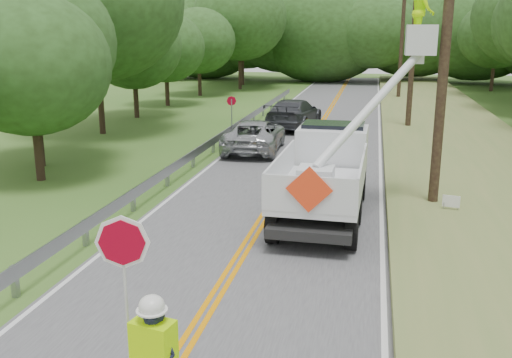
# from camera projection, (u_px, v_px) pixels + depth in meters

# --- Properties ---
(ground) EXTENTS (140.00, 140.00, 0.00)m
(ground) POSITION_uv_depth(u_px,v_px,m) (188.00, 343.00, 10.06)
(ground) COLOR #295418
(ground) RESTS_ON ground
(road) EXTENTS (7.20, 96.00, 0.03)m
(road) POSITION_uv_depth(u_px,v_px,m) (295.00, 166.00, 23.32)
(road) COLOR #49494C
(road) RESTS_ON ground
(guardrail) EXTENTS (0.18, 48.00, 0.77)m
(guardrail) POSITION_uv_depth(u_px,v_px,m) (208.00, 145.00, 24.84)
(guardrail) COLOR gray
(guardrail) RESTS_ON ground
(utility_poles) EXTENTS (1.60, 43.30, 10.00)m
(utility_poles) POSITION_uv_depth(u_px,v_px,m) (424.00, 35.00, 23.86)
(utility_poles) COLOR black
(utility_poles) RESTS_ON ground
(tall_grass_verge) EXTENTS (7.00, 96.00, 0.30)m
(tall_grass_verge) POSITION_uv_depth(u_px,v_px,m) (476.00, 171.00, 21.88)
(tall_grass_verge) COLOR olive
(tall_grass_verge) RESTS_ON ground
(treeline_left) EXTENTS (10.83, 54.44, 11.02)m
(treeline_left) POSITION_uv_depth(u_px,v_px,m) (179.00, 25.00, 40.04)
(treeline_left) COLOR #332319
(treeline_left) RESTS_ON ground
(treeline_horizon) EXTENTS (56.82, 15.33, 11.79)m
(treeline_horizon) POSITION_uv_depth(u_px,v_px,m) (361.00, 31.00, 61.71)
(treeline_horizon) COLOR #244017
(treeline_horizon) RESTS_ON ground
(flagger) EXTENTS (1.18, 0.58, 3.04)m
(flagger) POSITION_uv_depth(u_px,v_px,m) (154.00, 358.00, 7.62)
(flagger) COLOR #191E33
(flagger) RESTS_ON road
(bucket_truck) EXTENTS (4.27, 6.98, 6.77)m
(bucket_truck) POSITION_uv_depth(u_px,v_px,m) (334.00, 159.00, 17.54)
(bucket_truck) COLOR black
(bucket_truck) RESTS_ON road
(suv_silver) EXTENTS (2.67, 5.38, 1.47)m
(suv_silver) POSITION_uv_depth(u_px,v_px,m) (255.00, 135.00, 26.11)
(suv_silver) COLOR #A5A8AC
(suv_silver) RESTS_ON road
(suv_darkgrey) EXTENTS (2.97, 5.93, 1.65)m
(suv_darkgrey) POSITION_uv_depth(u_px,v_px,m) (294.00, 113.00, 32.53)
(suv_darkgrey) COLOR #36393E
(suv_darkgrey) RESTS_ON road
(stop_sign_permanent) EXTENTS (0.47, 0.18, 2.28)m
(stop_sign_permanent) POSITION_uv_depth(u_px,v_px,m) (232.00, 112.00, 28.46)
(stop_sign_permanent) COLOR gray
(stop_sign_permanent) RESTS_ON ground
(yard_sign) EXTENTS (0.49, 0.14, 0.72)m
(yard_sign) POSITION_uv_depth(u_px,v_px,m) (451.00, 202.00, 16.61)
(yard_sign) COLOR white
(yard_sign) RESTS_ON ground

